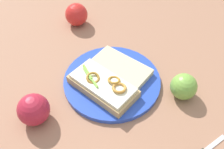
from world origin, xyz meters
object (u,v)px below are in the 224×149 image
apple_2 (184,87)px  apple_1 (76,15)px  plate (112,81)px  apple_0 (34,110)px  bread_slice_side (122,68)px  sandwich (102,85)px

apple_2 → apple_1: bearing=79.2°
apple_1 → apple_2: apple_1 is taller
plate → apple_0: bearing=156.9°
apple_0 → apple_2: apple_0 is taller
plate → apple_2: 0.19m
bread_slice_side → apple_0: apple_0 is taller
plate → apple_0: apple_0 is taller
plate → bread_slice_side: 0.05m
plate → apple_1: bearing=58.8°
plate → apple_0: (-0.20, 0.09, 0.03)m
apple_0 → apple_2: (0.27, -0.27, -0.00)m
apple_1 → bread_slice_side: bearing=-113.2°
apple_2 → apple_0: bearing=136.0°
apple_2 → bread_slice_side: bearing=99.1°
bread_slice_side → apple_1: apple_1 is taller
sandwich → bread_slice_side: (0.09, -0.01, -0.01)m
apple_1 → plate: bearing=-121.2°
sandwich → apple_1: size_ratio=2.51×
plate → bread_slice_side: (0.04, -0.00, 0.02)m
plate → apple_1: (0.15, 0.25, 0.03)m
plate → sandwich: size_ratio=1.40×
plate → apple_1: 0.30m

